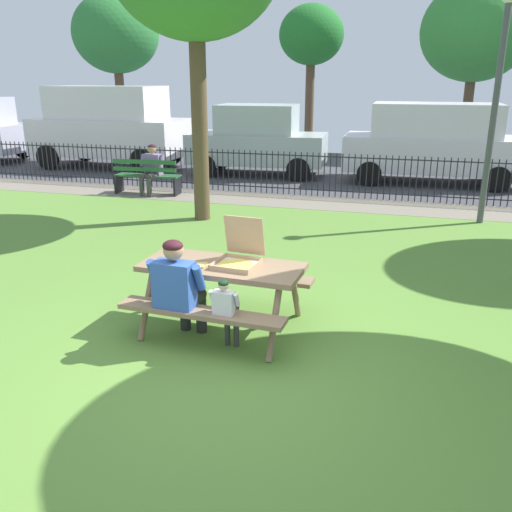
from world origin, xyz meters
name	(u,v)px	position (x,y,z in m)	size (l,w,h in m)	color
ground	(276,293)	(0.00, 2.22, -0.01)	(28.00, 12.44, 0.02)	#5C8A36
cobblestone_walkway	(334,204)	(0.00, 7.74, 0.00)	(28.00, 1.40, 0.01)	gray
street_asphalt	(355,171)	(0.00, 12.34, -0.01)	(28.00, 7.80, 0.01)	#424247
picnic_table_foreground	(222,279)	(-0.33, 1.03, 0.60)	(1.88, 1.57, 0.79)	#8A6C50
pizza_box_open	(239,256)	(-0.15, 1.09, 0.87)	(0.51, 0.57, 0.52)	tan
pizza_slice_on_table	(202,264)	(-0.54, 0.95, 0.78)	(0.28, 0.24, 0.02)	#EBC558
adult_at_table	(179,286)	(-0.64, 0.54, 0.66)	(0.62, 0.61, 1.19)	#252525
child_at_table	(226,308)	(-0.10, 0.49, 0.50)	(0.32, 0.31, 0.83)	#393939
iron_fence_streetside	(339,175)	(0.00, 8.44, 0.53)	(19.38, 0.03, 1.04)	black
park_bench_left	(147,177)	(-4.55, 7.61, 0.42)	(1.62, 0.56, 0.85)	#2A6132
person_on_park_bench	(151,167)	(-4.43, 7.63, 0.66)	(0.62, 0.61, 1.19)	#383838
lamp_post_walkway	(498,86)	(3.01, 6.88, 2.57)	(0.28, 0.28, 4.23)	#4C4C51
parked_car_left	(109,125)	(-7.48, 11.00, 1.31)	(4.73, 2.12, 2.46)	white
parked_car_center	(257,139)	(-2.71, 11.00, 1.01)	(3.98, 2.00, 1.98)	#B2BEBB
parked_car_right	(434,142)	(2.14, 11.00, 1.10)	(4.62, 1.98, 2.08)	silver
far_tree_left	(116,34)	(-10.43, 17.16, 4.36)	(3.50, 3.50, 5.97)	brown
far_tree_midleft	(311,37)	(-2.35, 17.16, 4.12)	(2.40, 2.40, 5.28)	brown
far_tree_center	(476,31)	(3.38, 17.16, 4.20)	(3.76, 3.76, 5.91)	brown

